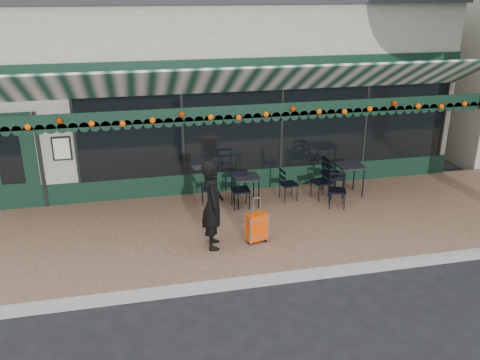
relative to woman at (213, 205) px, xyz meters
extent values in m
plane|color=black|center=(0.78, -1.21, -1.02)|extent=(80.00, 80.00, 0.00)
cube|color=brown|center=(0.78, 0.79, -0.95)|extent=(18.00, 4.00, 0.15)
cube|color=#9E9E99|center=(0.78, -1.29, -0.95)|extent=(18.00, 0.16, 0.15)
cube|color=gray|center=(0.78, 6.79, 1.23)|extent=(12.00, 8.00, 4.50)
cube|color=black|center=(1.98, 2.77, 0.63)|extent=(9.20, 0.04, 2.00)
cube|color=black|center=(-4.02, 2.77, 0.23)|extent=(1.10, 0.07, 2.20)
cube|color=silver|center=(-2.92, 2.73, 0.48)|extent=(0.42, 0.04, 0.55)
cube|color=black|center=(0.78, 1.31, 1.44)|extent=(12.00, 0.03, 0.28)
cylinder|color=#EF4A07|center=(0.78, 1.25, 1.42)|extent=(11.60, 0.12, 0.12)
imported|color=black|center=(0.00, 0.00, 0.00)|extent=(0.48, 0.68, 1.75)
cube|color=#E54207|center=(0.86, 0.00, -0.55)|extent=(0.45, 0.33, 0.54)
cube|color=black|center=(0.86, 0.00, -0.85)|extent=(0.45, 0.33, 0.05)
cube|color=silver|center=(0.86, 0.00, -0.11)|extent=(0.18, 0.08, 0.33)
cube|color=black|center=(3.64, 1.89, -0.15)|extent=(0.61, 0.61, 0.04)
cylinder|color=black|center=(3.38, 1.64, -0.52)|extent=(0.03, 0.03, 0.71)
cylinder|color=black|center=(3.89, 1.64, -0.52)|extent=(0.03, 0.03, 0.71)
cylinder|color=black|center=(3.38, 2.14, -0.52)|extent=(0.03, 0.03, 0.71)
cylinder|color=black|center=(3.89, 2.14, -0.52)|extent=(0.03, 0.03, 0.71)
cube|color=black|center=(1.07, 1.79, -0.19)|extent=(0.57, 0.57, 0.04)
cylinder|color=black|center=(0.84, 1.56, -0.54)|extent=(0.03, 0.03, 0.66)
cylinder|color=black|center=(1.31, 1.56, -0.54)|extent=(0.03, 0.03, 0.66)
cylinder|color=black|center=(0.84, 2.03, -0.54)|extent=(0.03, 0.03, 0.66)
cylinder|color=black|center=(1.31, 2.03, -0.54)|extent=(0.03, 0.03, 0.66)
camera|label=1|loc=(-1.42, -8.65, 3.83)|focal=38.00mm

